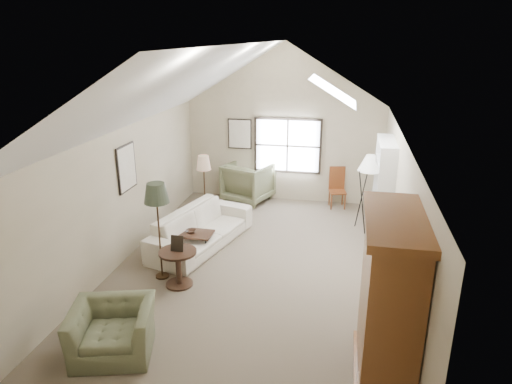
% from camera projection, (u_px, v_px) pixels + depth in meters
% --- Properties ---
extents(room_shell, '(5.01, 8.01, 4.00)m').
position_uv_depth(room_shell, '(251.00, 94.00, 7.37)').
color(room_shell, brown).
rests_on(room_shell, ground).
extents(window, '(1.72, 0.08, 1.42)m').
position_uv_depth(window, '(288.00, 146.00, 11.59)').
color(window, black).
rests_on(window, room_shell).
extents(skylight, '(0.80, 1.20, 0.52)m').
position_uv_depth(skylight, '(335.00, 89.00, 7.96)').
color(skylight, white).
rests_on(skylight, room_shell).
extents(wall_art, '(1.97, 3.71, 0.88)m').
position_uv_depth(wall_art, '(186.00, 150.00, 10.00)').
color(wall_art, black).
rests_on(wall_art, room_shell).
extents(armoire, '(0.60, 1.50, 2.20)m').
position_uv_depth(armoire, '(389.00, 303.00, 5.43)').
color(armoire, brown).
rests_on(armoire, ground).
extents(tv_alcove, '(0.32, 1.30, 2.10)m').
position_uv_depth(tv_alcove, '(383.00, 192.00, 9.08)').
color(tv_alcove, white).
rests_on(tv_alcove, ground).
extents(media_console, '(0.34, 1.18, 0.60)m').
position_uv_depth(media_console, '(378.00, 231.00, 9.37)').
color(media_console, '#382316').
rests_on(media_console, ground).
extents(tv_panel, '(0.05, 0.90, 0.55)m').
position_uv_depth(tv_panel, '(381.00, 203.00, 9.16)').
color(tv_panel, black).
rests_on(tv_panel, media_console).
extents(sofa, '(1.65, 2.76, 0.76)m').
position_uv_depth(sofa, '(202.00, 228.00, 9.32)').
color(sofa, beige).
rests_on(sofa, ground).
extents(armchair_near, '(1.28, 1.19, 0.69)m').
position_uv_depth(armchair_near, '(113.00, 330.00, 6.14)').
color(armchair_near, '#5C5F43').
rests_on(armchair_near, ground).
extents(armchair_far, '(1.39, 1.41, 1.01)m').
position_uv_depth(armchair_far, '(248.00, 182.00, 11.83)').
color(armchair_far, '#646647').
rests_on(armchair_far, ground).
extents(coffee_table, '(0.86, 0.49, 0.44)m').
position_uv_depth(coffee_table, '(191.00, 243.00, 9.04)').
color(coffee_table, '#3A2417').
rests_on(coffee_table, ground).
extents(bowl, '(0.21, 0.21, 0.05)m').
position_uv_depth(bowl, '(191.00, 231.00, 8.96)').
color(bowl, '#322014').
rests_on(bowl, coffee_table).
extents(side_table, '(0.80, 0.80, 0.65)m').
position_uv_depth(side_table, '(179.00, 268.00, 7.84)').
color(side_table, '#321B14').
rests_on(side_table, ground).
extents(side_chair, '(0.47, 0.47, 1.02)m').
position_uv_depth(side_chair, '(338.00, 188.00, 11.35)').
color(side_chair, brown).
rests_on(side_chair, ground).
extents(tripod_lamp, '(0.61, 0.61, 1.75)m').
position_uv_depth(tripod_lamp, '(368.00, 193.00, 9.90)').
color(tripod_lamp, silver).
rests_on(tripod_lamp, ground).
extents(dark_lamp, '(0.53, 0.53, 1.80)m').
position_uv_depth(dark_lamp, '(159.00, 231.00, 7.91)').
color(dark_lamp, '#282F21').
rests_on(dark_lamp, ground).
extents(tan_lamp, '(0.40, 0.40, 1.62)m').
position_uv_depth(tan_lamp, '(205.00, 189.00, 10.35)').
color(tan_lamp, tan).
rests_on(tan_lamp, ground).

